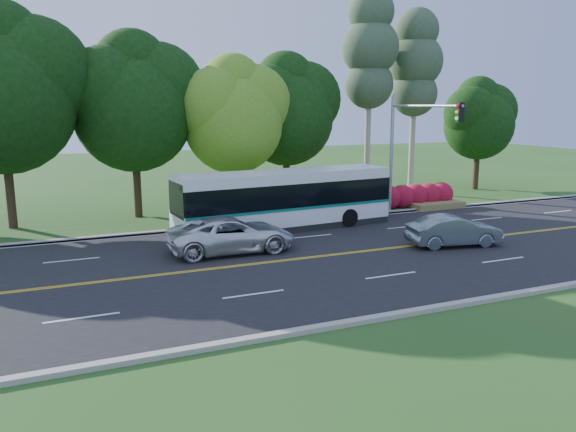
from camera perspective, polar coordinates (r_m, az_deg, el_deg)
name	(u,v)px	position (r m, az deg, el deg)	size (l,w,h in m)	color
ground	(356,253)	(24.76, 6.91, -3.70)	(120.00, 120.00, 0.00)	#22541C
road	(356,252)	(24.75, 6.91, -3.68)	(60.00, 14.00, 0.02)	black
curb_north	(291,221)	(30.96, 0.30, -0.47)	(60.00, 0.30, 0.15)	#9E9A8F
curb_south	(467,303)	(19.17, 17.76, -8.38)	(60.00, 0.30, 0.15)	#9E9A8F
grass_verge	(278,215)	(32.64, -1.00, 0.09)	(60.00, 4.00, 0.10)	#22541C
lane_markings	(354,252)	(24.71, 6.72, -3.68)	(57.60, 13.82, 0.00)	gold
tree_row	(174,98)	(33.53, -11.48, 11.64)	(44.70, 9.10, 13.84)	black
bougainvillea_hedge	(391,198)	(35.11, 10.46, 1.79)	(9.50, 2.25, 1.50)	maroon
traffic_signal	(411,136)	(32.05, 12.40, 7.96)	(0.42, 6.10, 7.00)	#979A9F
transit_bus	(285,200)	(28.93, -0.34, 1.60)	(11.68, 3.47, 3.01)	white
sedan	(454,231)	(26.61, 16.53, -1.45)	(1.48, 4.24, 1.40)	slate
suv	(231,235)	(24.58, -5.77, -1.90)	(2.55, 5.52, 1.53)	white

